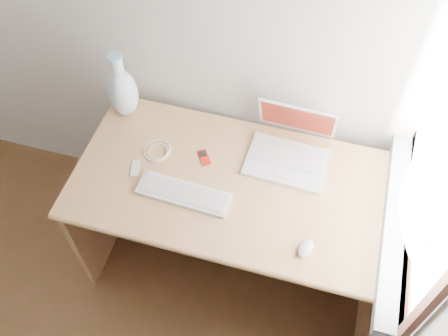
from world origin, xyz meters
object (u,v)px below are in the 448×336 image
(desk, at_px, (242,196))
(external_keyboard, at_px, (184,194))
(laptop, at_px, (289,148))
(vase, at_px, (123,91))

(desk, distance_m, external_keyboard, 0.37)
(desk, bearing_deg, laptop, 35.53)
(vase, bearing_deg, external_keyboard, -42.31)
(laptop, relative_size, external_keyboard, 0.88)
(external_keyboard, bearing_deg, laptop, 43.05)
(desk, bearing_deg, external_keyboard, -135.77)
(desk, height_order, laptop, laptop)
(laptop, bearing_deg, desk, -142.51)
(laptop, distance_m, external_keyboard, 0.51)
(external_keyboard, relative_size, vase, 1.14)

